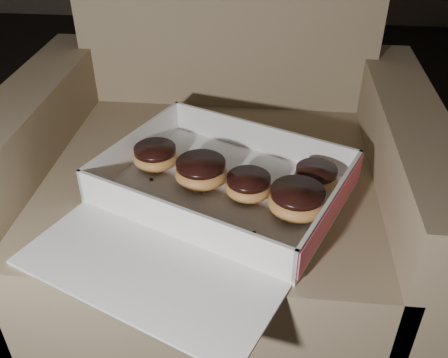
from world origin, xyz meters
name	(u,v)px	position (x,y,z in m)	size (l,w,h in m)	color
armchair	(216,196)	(0.94, 0.23, 0.26)	(0.80, 0.68, 0.84)	#846F54
bakery_box	(214,199)	(0.96, 0.05, 0.39)	(0.53, 0.56, 0.07)	white
donut_a	(297,201)	(1.10, 0.04, 0.41)	(0.09, 0.09, 0.05)	#E19A4E
donut_b	(155,156)	(0.84, 0.15, 0.40)	(0.08, 0.08, 0.04)	#E19A4E
donut_c	(201,172)	(0.93, 0.10, 0.41)	(0.09, 0.09, 0.05)	#E19A4E
donut_d	(248,186)	(1.02, 0.07, 0.40)	(0.08, 0.08, 0.04)	#E19A4E
donut_e	(316,177)	(1.13, 0.11, 0.40)	(0.07, 0.07, 0.04)	#E19A4E
crumb_a	(310,230)	(1.12, -0.01, 0.38)	(0.01, 0.01, 0.00)	black
crumb_b	(254,233)	(1.03, -0.02, 0.38)	(0.01, 0.01, 0.00)	black
crumb_c	(151,179)	(0.84, 0.10, 0.38)	(0.01, 0.01, 0.00)	black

